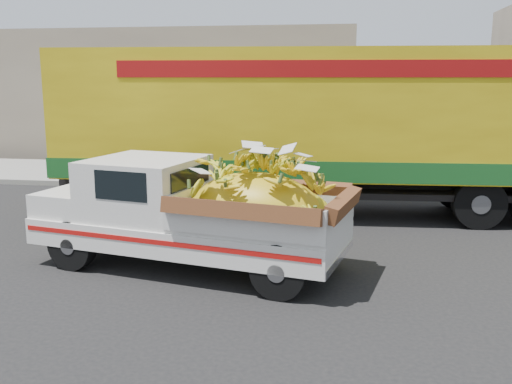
# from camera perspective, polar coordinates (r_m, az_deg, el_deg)

# --- Properties ---
(ground) EXTENTS (100.00, 100.00, 0.00)m
(ground) POSITION_cam_1_polar(r_m,az_deg,el_deg) (9.58, 3.75, -7.99)
(ground) COLOR black
(ground) RESTS_ON ground
(curb) EXTENTS (60.00, 0.25, 0.15)m
(curb) POSITION_cam_1_polar(r_m,az_deg,el_deg) (15.97, 6.07, 0.13)
(curb) COLOR gray
(curb) RESTS_ON ground
(sidewalk) EXTENTS (60.00, 4.00, 0.14)m
(sidewalk) POSITION_cam_1_polar(r_m,az_deg,el_deg) (18.04, 6.45, 1.39)
(sidewalk) COLOR gray
(sidewalk) RESTS_ON ground
(building_left) EXTENTS (18.00, 6.00, 5.00)m
(building_left) POSITION_cam_1_polar(r_m,az_deg,el_deg) (25.26, -11.40, 9.62)
(building_left) COLOR gray
(building_left) RESTS_ON ground
(pickup_truck) EXTENTS (5.49, 2.92, 1.83)m
(pickup_truck) POSITION_cam_1_polar(r_m,az_deg,el_deg) (9.42, -4.59, -2.09)
(pickup_truck) COLOR black
(pickup_truck) RESTS_ON ground
(semi_trailer) EXTENTS (12.04, 3.29, 3.80)m
(semi_trailer) POSITION_cam_1_polar(r_m,az_deg,el_deg) (13.26, 6.04, 6.77)
(semi_trailer) COLOR black
(semi_trailer) RESTS_ON ground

